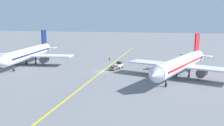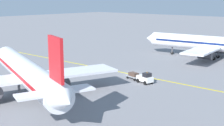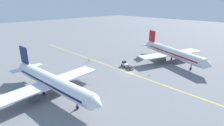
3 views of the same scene
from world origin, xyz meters
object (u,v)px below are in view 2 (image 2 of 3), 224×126
baggage_cart_trailing (134,75)px  airplane_at_gate (27,73)px  baggage_tug_white (145,78)px  airplane_adjacent_stand (210,44)px  traffic_cone_by_wingtip (55,80)px  traffic_cone_near_nose (101,71)px

baggage_cart_trailing → airplane_at_gate: bearing=162.7°
airplane_at_gate → baggage_tug_white: 20.27m
airplane_adjacent_stand → baggage_tug_white: bearing=-177.6°
baggage_tug_white → traffic_cone_by_wingtip: baggage_tug_white is taller
baggage_cart_trailing → traffic_cone_near_nose: baggage_cart_trailing is taller
baggage_tug_white → baggage_cart_trailing: 3.30m
baggage_tug_white → baggage_cart_trailing: baggage_tug_white is taller
baggage_tug_white → traffic_cone_near_nose: baggage_tug_white is taller
baggage_cart_trailing → traffic_cone_near_nose: bearing=89.8°
baggage_tug_white → baggage_cart_trailing: size_ratio=1.14×
baggage_tug_white → traffic_cone_near_nose: 11.60m
traffic_cone_near_nose → airplane_at_gate: bearing=-172.4°
baggage_cart_trailing → traffic_cone_by_wingtip: 14.33m
baggage_tug_white → baggage_cart_trailing: bearing=75.6°
airplane_adjacent_stand → baggage_cart_trailing: airplane_adjacent_stand is taller
traffic_cone_near_nose → traffic_cone_by_wingtip: (-10.57, 1.35, 0.00)m
airplane_adjacent_stand → baggage_tug_white: (-29.22, -1.23, -2.81)m
baggage_cart_trailing → traffic_cone_by_wingtip: bearing=137.3°
baggage_tug_white → traffic_cone_near_nose: (0.86, 11.55, -0.63)m
baggage_cart_trailing → traffic_cone_by_wingtip: (-10.53, 9.70, -0.49)m
traffic_cone_near_nose → traffic_cone_by_wingtip: same height
airplane_at_gate → traffic_cone_by_wingtip: 9.70m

